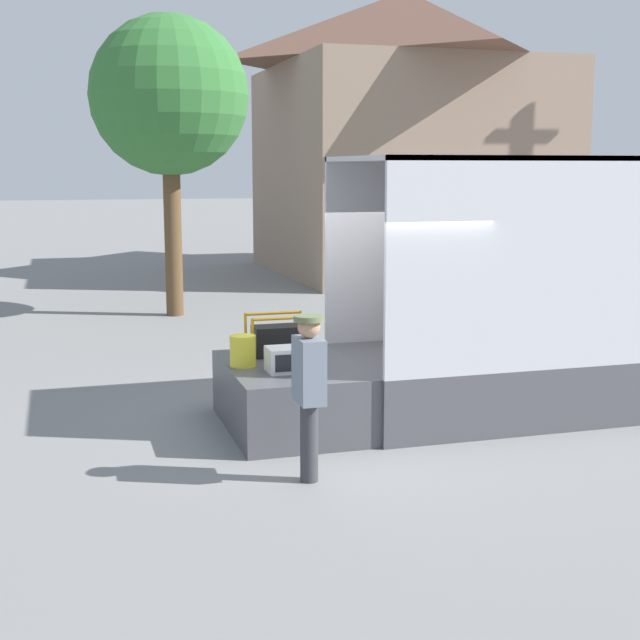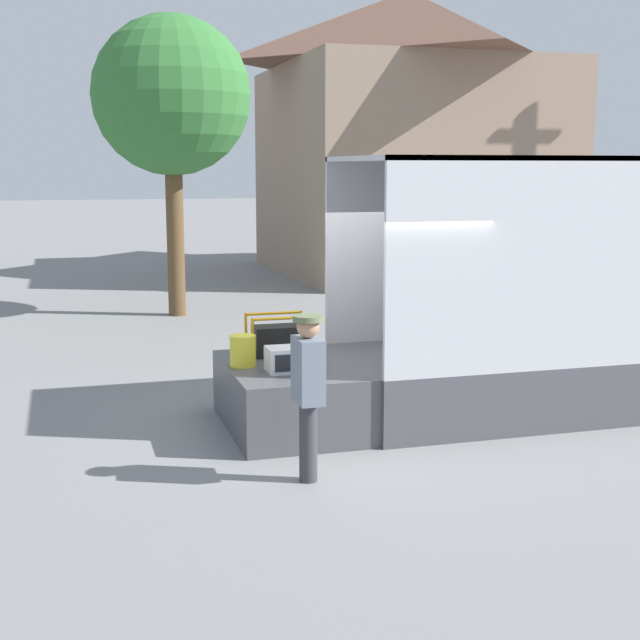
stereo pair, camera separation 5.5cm
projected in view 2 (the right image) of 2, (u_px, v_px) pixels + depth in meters
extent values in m
plane|color=gray|center=(351.00, 422.00, 10.87)|extent=(160.00, 160.00, 0.00)
cube|color=#4C4C51|center=(519.00, 379.00, 11.43)|extent=(4.54, 2.25, 0.78)
cube|color=silver|center=(484.00, 248.00, 12.20)|extent=(4.54, 0.06, 2.43)
cube|color=silver|center=(572.00, 264.00, 10.12)|extent=(4.54, 0.06, 2.43)
cube|color=silver|center=(528.00, 159.00, 10.96)|extent=(4.54, 2.25, 0.06)
cylinder|color=orange|center=(480.00, 337.00, 11.33)|extent=(0.27, 0.27, 0.34)
cube|color=#2D7F33|center=(580.00, 325.00, 12.41)|extent=(0.44, 0.32, 0.25)
cube|color=#2D7F33|center=(540.00, 336.00, 11.53)|extent=(0.44, 0.32, 0.29)
cube|color=#B2A893|center=(524.00, 341.00, 11.14)|extent=(0.44, 0.32, 0.32)
cube|color=#4C4C51|center=(291.00, 396.00, 10.60)|extent=(1.52, 2.14, 0.78)
cube|color=white|center=(290.00, 359.00, 10.15)|extent=(0.54, 0.38, 0.28)
cube|color=black|center=(290.00, 363.00, 9.95)|extent=(0.35, 0.01, 0.19)
cube|color=black|center=(277.00, 341.00, 11.01)|extent=(0.59, 0.35, 0.37)
cylinder|color=slate|center=(296.00, 338.00, 11.07)|extent=(0.22, 0.19, 0.19)
cylinder|color=orange|center=(253.00, 339.00, 10.70)|extent=(0.04, 0.04, 0.52)
cylinder|color=orange|center=(309.00, 336.00, 10.90)|extent=(0.04, 0.04, 0.52)
cylinder|color=orange|center=(246.00, 333.00, 11.09)|extent=(0.04, 0.04, 0.52)
cylinder|color=orange|center=(301.00, 331.00, 11.28)|extent=(0.04, 0.04, 0.52)
cylinder|color=orange|center=(281.00, 318.00, 10.76)|extent=(0.71, 0.04, 0.04)
cylinder|color=orange|center=(273.00, 313.00, 11.15)|extent=(0.71, 0.04, 0.04)
cylinder|color=yellow|center=(243.00, 351.00, 10.40)|extent=(0.30, 0.30, 0.37)
cylinder|color=#38383D|center=(308.00, 442.00, 8.78)|extent=(0.18, 0.18, 0.81)
cube|color=slate|center=(308.00, 370.00, 8.66)|extent=(0.24, 0.44, 0.64)
sphere|color=tan|center=(308.00, 327.00, 8.58)|extent=(0.22, 0.22, 0.22)
cylinder|color=#606B47|center=(308.00, 318.00, 8.57)|extent=(0.30, 0.30, 0.06)
cube|color=gray|center=(406.00, 171.00, 26.21)|extent=(7.36, 7.98, 5.96)
pyramid|color=brown|center=(409.00, 29.00, 25.53)|extent=(7.73, 8.38, 2.09)
cylinder|color=brown|center=(176.00, 243.00, 18.54)|extent=(0.36, 0.36, 3.07)
sphere|color=#337033|center=(172.00, 95.00, 18.04)|extent=(3.22, 3.22, 3.22)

